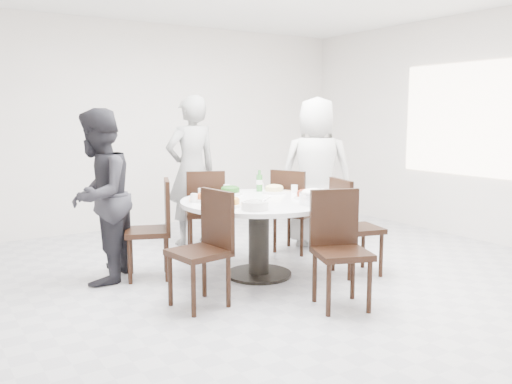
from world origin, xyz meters
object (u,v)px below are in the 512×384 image
chair_sw (199,250)px  chair_nw (148,229)px  chair_s (342,251)px  dining_table (259,238)px  diner_left (99,196)px  beverage_bottle (259,181)px  chair_ne (295,211)px  chair_se (357,227)px  rice_bowl (313,198)px  diner_middle (192,171)px  soup_bowl (255,205)px  diner_right (316,172)px  chair_n (205,211)px

chair_sw → chair_nw: bearing=175.4°
chair_sw → chair_s: same height
chair_sw → dining_table: bearing=109.5°
diner_left → beverage_bottle: bearing=120.5°
chair_ne → beverage_bottle: beverage_bottle is taller
chair_ne → chair_se: size_ratio=1.00×
diner_left → rice_bowl: (1.62, -1.14, -0.01)m
diner_middle → beverage_bottle: diner_middle is taller
dining_table → soup_bowl: (-0.32, -0.43, 0.41)m
dining_table → chair_nw: (-0.93, 0.52, 0.10)m
soup_bowl → diner_right: bearing=35.3°
chair_n → chair_se: size_ratio=1.00×
rice_bowl → soup_bowl: 0.60m
chair_nw → soup_bowl: chair_nw is taller
dining_table → chair_ne: size_ratio=1.58×
chair_ne → chair_nw: same height
diner_right → diner_left: (-2.61, -0.05, -0.07)m
chair_ne → chair_sw: size_ratio=1.00×
chair_s → dining_table: bearing=114.9°
chair_se → rice_bowl: bearing=105.2°
chair_nw → soup_bowl: 1.17m
diner_left → rice_bowl: bearing=91.2°
chair_s → chair_nw: bearing=142.6°
chair_s → soup_bowl: chair_s is taller
chair_s → diner_right: (1.18, 1.79, 0.41)m
diner_right → rice_bowl: diner_right is taller
diner_middle → diner_left: diner_middle is taller
chair_sw → diner_right: size_ratio=0.54×
beverage_bottle → dining_table: bearing=-123.6°
dining_table → diner_left: size_ratio=0.93×
chair_nw → chair_s: bearing=53.5°
chair_se → dining_table: bearing=74.7°
diner_right → diner_left: size_ratio=1.09×
chair_sw → diner_right: (2.15, 1.15, 0.41)m
chair_se → beverage_bottle: bearing=42.5°
diner_right → soup_bowl: bearing=72.9°
diner_left → soup_bowl: size_ratio=6.88×
dining_table → diner_middle: size_ratio=0.84×
diner_right → diner_middle: size_ratio=0.99×
chair_n → chair_s: (0.11, -2.19, 0.00)m
dining_table → beverage_bottle: bearing=56.4°
chair_nw → diner_middle: bearing=157.7°
dining_table → diner_middle: (0.04, 1.53, 0.52)m
chair_n → diner_right: size_ratio=0.54×
dining_table → diner_left: diner_left is taller
rice_bowl → diner_right: bearing=49.9°
chair_n → diner_left: (-1.32, -0.44, 0.34)m
dining_table → chair_sw: bearing=-152.7°
chair_ne → chair_nw: size_ratio=1.00×
chair_n → soup_bowl: chair_n is taller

